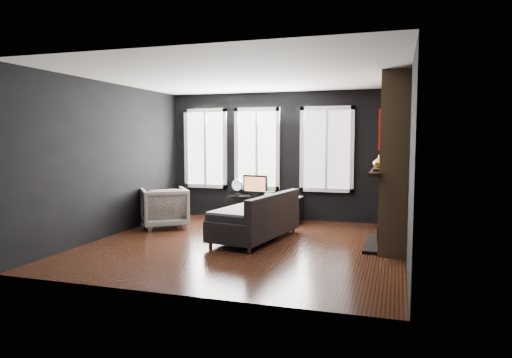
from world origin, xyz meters
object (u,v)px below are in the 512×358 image
(monitor, at_px, (255,184))
(mug, at_px, (284,194))
(sofa, at_px, (255,216))
(media_console, at_px, (265,209))
(armchair, at_px, (164,206))
(book, at_px, (295,192))
(mantel_vase, at_px, (379,162))

(monitor, relative_size, mug, 4.92)
(sofa, xyz_separation_m, media_console, (-0.31, 1.70, -0.14))
(sofa, distance_m, armchair, 2.06)
(mug, relative_size, book, 0.56)
(media_console, height_order, monitor, monitor)
(book, bearing_deg, armchair, -151.80)
(mug, bearing_deg, book, 21.24)
(sofa, bearing_deg, armchair, 176.17)
(sofa, distance_m, monitor, 1.80)
(media_console, xyz_separation_m, monitor, (-0.22, -0.01, 0.51))
(sofa, distance_m, book, 1.78)
(mantel_vase, bearing_deg, monitor, 157.62)
(sofa, distance_m, mantel_vase, 2.30)
(sofa, xyz_separation_m, mantel_vase, (2.00, 0.65, 0.92))
(monitor, bearing_deg, book, 10.86)
(monitor, height_order, book, monitor)
(monitor, bearing_deg, media_console, 10.21)
(media_console, bearing_deg, mantel_vase, -23.94)
(mantel_vase, bearing_deg, armchair, -177.85)
(monitor, xyz_separation_m, mantel_vase, (2.52, -1.04, 0.55))
(armchair, bearing_deg, book, 171.69)
(armchair, distance_m, monitor, 1.93)
(monitor, bearing_deg, sofa, -65.60)
(monitor, xyz_separation_m, book, (0.84, 0.05, -0.15))
(sofa, height_order, media_console, sofa)
(media_console, xyz_separation_m, mug, (0.41, -0.04, 0.32))
(media_console, relative_size, monitor, 2.80)
(mug, bearing_deg, media_console, 174.13)
(sofa, xyz_separation_m, monitor, (-0.52, 1.69, 0.37))
(monitor, xyz_separation_m, mug, (0.62, -0.03, -0.19))
(media_console, distance_m, mantel_vase, 2.75)
(mug, bearing_deg, sofa, -93.44)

